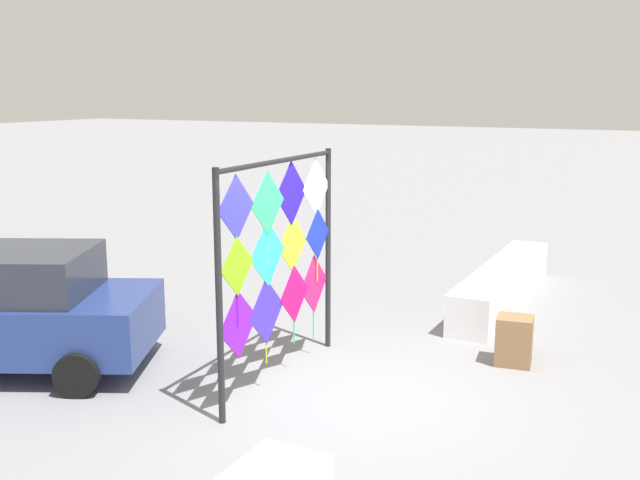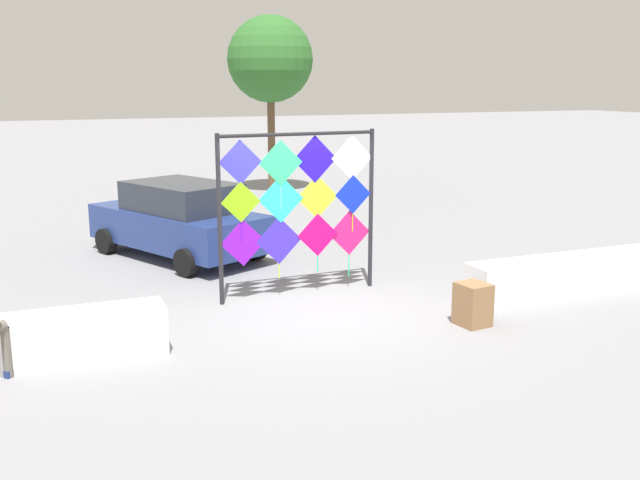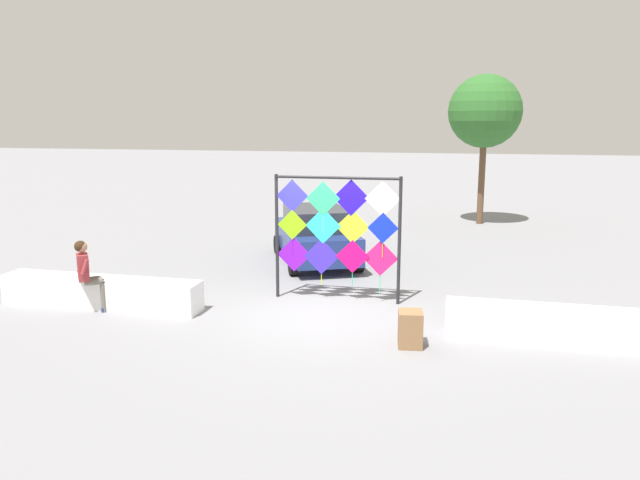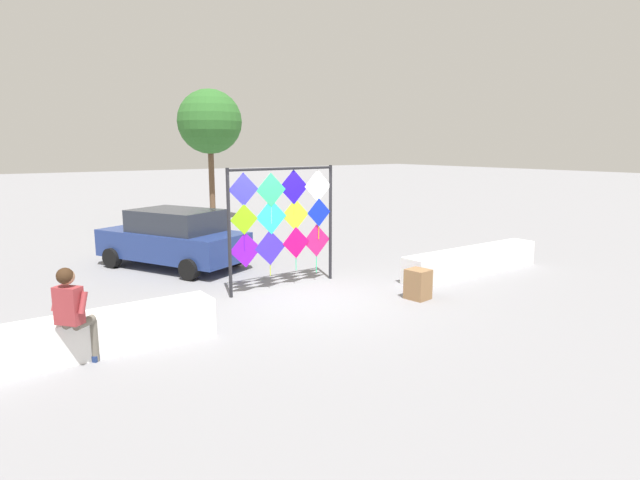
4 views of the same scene
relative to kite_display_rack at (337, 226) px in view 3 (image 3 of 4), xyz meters
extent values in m
plane|color=gray|center=(-0.08, -1.11, -1.58)|extent=(120.00, 120.00, 0.00)
cube|color=white|center=(-4.57, -1.56, -1.28)|extent=(4.24, 0.62, 0.61)
cube|color=white|center=(4.42, -1.56, -1.28)|extent=(4.24, 0.62, 0.61)
cylinder|color=#232328|center=(-1.29, -0.03, -0.26)|extent=(0.07, 0.07, 2.64)
cylinder|color=#232328|center=(1.29, 0.03, -0.26)|extent=(0.07, 0.07, 2.64)
cylinder|color=#232328|center=(0.00, 0.00, 1.00)|extent=(2.58, 0.12, 0.06)
cube|color=#7E14D0|center=(-0.93, -0.01, -0.64)|extent=(0.74, 0.03, 0.74)
cube|color=#3C28D0|center=(-0.34, 0.00, -0.66)|extent=(0.76, 0.03, 0.76)
cylinder|color=#CCE516|center=(-0.34, 0.01, -1.15)|extent=(0.02, 0.02, 0.24)
cube|color=#EF0C6D|center=(0.33, 0.01, -0.62)|extent=(0.70, 0.03, 0.70)
cylinder|color=#16E58D|center=(0.33, 0.02, -1.11)|extent=(0.02, 0.02, 0.28)
cube|color=#D21C72|center=(0.90, 0.04, -0.64)|extent=(0.75, 0.03, 0.74)
cylinder|color=#16E584|center=(0.90, 0.05, -1.20)|extent=(0.02, 0.02, 0.38)
cube|color=#82D015|center=(-0.95, -0.03, 0.00)|extent=(0.63, 0.03, 0.63)
cylinder|color=#6C16E5|center=(-0.95, -0.02, -0.48)|extent=(0.02, 0.02, 0.34)
cube|color=#28F8CD|center=(-0.30, -0.01, 0.00)|extent=(0.75, 0.03, 0.75)
cylinder|color=#E51642|center=(-0.30, 0.00, -0.55)|extent=(0.02, 0.02, 0.36)
cube|color=#C6F628|center=(0.32, 0.02, 0.00)|extent=(0.70, 0.03, 0.70)
cylinder|color=#4616E5|center=(0.32, 0.03, -0.47)|extent=(0.02, 0.02, 0.23)
cube|color=#1029EF|center=(0.95, 0.01, 0.00)|extent=(0.64, 0.03, 0.64)
cylinder|color=yellow|center=(0.95, 0.02, -0.46)|extent=(0.02, 0.02, 0.30)
cube|color=#3735F4|center=(-0.95, -0.03, 0.61)|extent=(0.68, 0.03, 0.68)
cylinder|color=yellow|center=(-0.95, -0.02, 0.16)|extent=(0.02, 0.02, 0.23)
cube|color=#2DE578|center=(-0.30, -0.02, 0.57)|extent=(0.71, 0.03, 0.71)
cylinder|color=#E51691|center=(-0.30, -0.01, 0.03)|extent=(0.02, 0.02, 0.36)
cube|color=#210FEF|center=(0.28, 0.01, 0.60)|extent=(0.75, 0.03, 0.75)
cylinder|color=#D4E516|center=(0.28, 0.02, 0.11)|extent=(0.02, 0.02, 0.24)
cube|color=white|center=(0.93, 0.02, 0.60)|extent=(0.73, 0.03, 0.73)
cylinder|color=#666056|center=(-4.32, -1.85, -1.28)|extent=(0.11, 0.11, 0.61)
cylinder|color=#666056|center=(-4.45, -1.95, -0.94)|extent=(0.34, 0.31, 0.13)
cube|color=navy|center=(-4.28, -1.81, -1.54)|extent=(0.25, 0.23, 0.09)
cylinder|color=#666056|center=(-4.43, -1.71, -1.28)|extent=(0.11, 0.11, 0.61)
cylinder|color=#666056|center=(-4.56, -1.82, -0.94)|extent=(0.34, 0.31, 0.13)
cube|color=navy|center=(-4.38, -1.68, -1.54)|extent=(0.25, 0.23, 0.09)
cube|color=#993338|center=(-4.64, -1.99, -0.65)|extent=(0.38, 0.40, 0.52)
sphere|color=#A37556|center=(-4.64, -1.99, -0.25)|extent=(0.22, 0.22, 0.22)
sphere|color=#382314|center=(-4.65, -2.00, -0.24)|extent=(0.22, 0.22, 0.22)
cylinder|color=#993338|center=(-4.49, -2.15, -0.60)|extent=(0.19, 0.17, 0.31)
cylinder|color=#993338|center=(-4.76, -1.80, -0.60)|extent=(0.19, 0.17, 0.31)
cube|color=navy|center=(-1.27, 3.32, -0.98)|extent=(3.13, 4.17, 0.68)
cube|color=#282D38|center=(-1.21, 3.20, -0.37)|extent=(2.23, 2.56, 0.55)
cylinder|color=black|center=(-2.57, 4.15, -1.33)|extent=(0.40, 0.55, 0.51)
cylinder|color=black|center=(-1.09, 4.85, -1.33)|extent=(0.40, 0.55, 0.51)
cylinder|color=black|center=(-1.46, 1.79, -1.33)|extent=(0.40, 0.55, 0.51)
cylinder|color=black|center=(0.03, 2.50, -1.33)|extent=(0.40, 0.55, 0.51)
cube|color=olive|center=(1.74, -2.33, -1.28)|extent=(0.46, 0.49, 0.61)
cylinder|color=brown|center=(3.12, 10.70, 0.05)|extent=(0.23, 0.23, 3.27)
sphere|color=#2D6628|center=(3.12, 10.70, 2.46)|extent=(2.59, 2.59, 2.59)
sphere|color=#2D6628|center=(3.16, 10.74, 2.74)|extent=(1.42, 1.42, 1.42)
camera|label=1|loc=(-7.20, -4.15, 1.79)|focal=41.71mm
camera|label=2|loc=(-3.94, -10.54, 1.80)|focal=40.50mm
camera|label=3|loc=(2.51, -12.15, 2.17)|focal=34.27mm
camera|label=4|loc=(-5.82, -9.51, 1.47)|focal=29.35mm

